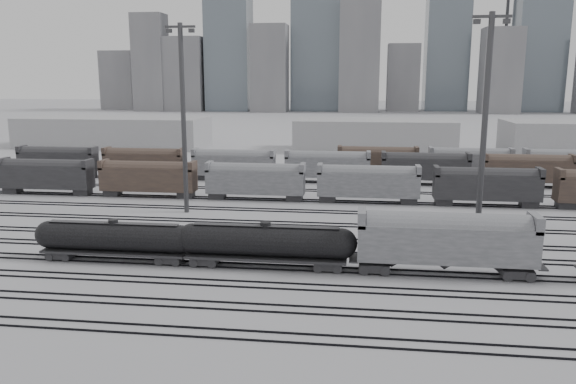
# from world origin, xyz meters

# --- Properties ---
(ground) EXTENTS (900.00, 900.00, 0.00)m
(ground) POSITION_xyz_m (0.00, 0.00, 0.00)
(ground) COLOR silver
(ground) RESTS_ON ground
(tracks) EXTENTS (220.00, 71.50, 0.16)m
(tracks) POSITION_xyz_m (0.00, 17.50, 0.08)
(tracks) COLOR black
(tracks) RESTS_ON ground
(tank_car_a) EXTENTS (16.68, 2.78, 4.12)m
(tank_car_a) POSITION_xyz_m (-17.62, 1.00, 2.38)
(tank_car_a) COLOR #242427
(tank_car_a) RESTS_ON ground
(tank_car_b) EXTENTS (17.66, 2.94, 4.36)m
(tank_car_b) POSITION_xyz_m (-2.16, 1.00, 2.53)
(tank_car_b) COLOR #242427
(tank_car_b) RESTS_ON ground
(hopper_car_a) EXTENTS (16.36, 3.25, 5.85)m
(hopper_car_a) POSITION_xyz_m (14.82, 1.00, 3.62)
(hopper_car_a) COLOR #242427
(hopper_car_a) RESTS_ON ground
(light_mast_b) EXTENTS (4.05, 0.65, 25.29)m
(light_mast_b) POSITION_xyz_m (-16.94, 22.58, 13.42)
(light_mast_b) COLOR #39393B
(light_mast_b) RESTS_ON ground
(light_mast_c) EXTENTS (4.00, 0.64, 25.01)m
(light_mast_c) POSITION_xyz_m (20.01, 12.49, 13.27)
(light_mast_c) COLOR #39393B
(light_mast_c) RESTS_ON ground
(bg_string_near) EXTENTS (151.00, 3.00, 5.60)m
(bg_string_near) POSITION_xyz_m (8.00, 32.00, 2.80)
(bg_string_near) COLOR gray
(bg_string_near) RESTS_ON ground
(bg_string_mid) EXTENTS (151.00, 3.00, 5.60)m
(bg_string_mid) POSITION_xyz_m (18.00, 48.00, 2.80)
(bg_string_mid) COLOR #242427
(bg_string_mid) RESTS_ON ground
(bg_string_far) EXTENTS (66.00, 3.00, 5.60)m
(bg_string_far) POSITION_xyz_m (35.50, 56.00, 2.80)
(bg_string_far) COLOR brown
(bg_string_far) RESTS_ON ground
(warehouse_left) EXTENTS (50.00, 18.00, 8.00)m
(warehouse_left) POSITION_xyz_m (-60.00, 95.00, 4.00)
(warehouse_left) COLOR #AFB0B2
(warehouse_left) RESTS_ON ground
(warehouse_mid) EXTENTS (40.00, 18.00, 8.00)m
(warehouse_mid) POSITION_xyz_m (10.00, 95.00, 4.00)
(warehouse_mid) COLOR #AFB0B2
(warehouse_mid) RESTS_ON ground
(skyline) EXTENTS (316.00, 22.40, 95.00)m
(skyline) POSITION_xyz_m (10.84, 280.00, 34.73)
(skyline) COLOR gray
(skyline) RESTS_ON ground
(crane_left) EXTENTS (42.00, 1.80, 100.00)m
(crane_left) POSITION_xyz_m (-28.74, 305.00, 57.39)
(crane_left) COLOR #39393B
(crane_left) RESTS_ON ground
(crane_right) EXTENTS (42.00, 1.80, 100.00)m
(crane_right) POSITION_xyz_m (91.26, 305.00, 57.39)
(crane_right) COLOR #39393B
(crane_right) RESTS_ON ground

